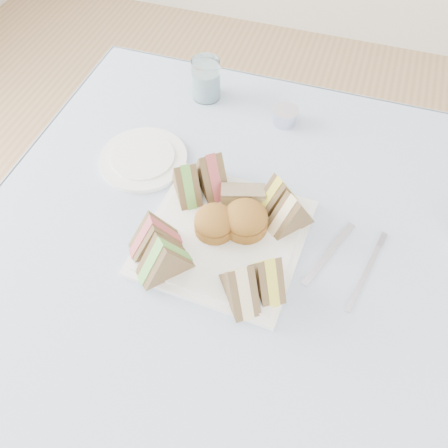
% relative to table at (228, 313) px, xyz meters
% --- Properties ---
extents(floor, '(4.00, 4.00, 0.00)m').
position_rel_table_xyz_m(floor, '(0.00, 0.00, -0.37)').
color(floor, '#9E7751').
rests_on(floor, ground).
extents(table, '(0.90, 0.90, 0.74)m').
position_rel_table_xyz_m(table, '(0.00, 0.00, 0.00)').
color(table, brown).
rests_on(table, floor).
extents(tablecloth, '(1.02, 1.02, 0.01)m').
position_rel_table_xyz_m(tablecloth, '(0.00, 0.00, 0.37)').
color(tablecloth, '#ABC0E2').
rests_on(tablecloth, table).
extents(serving_plate, '(0.32, 0.32, 0.01)m').
position_rel_table_xyz_m(serving_plate, '(-0.00, -0.02, 0.38)').
color(serving_plate, white).
rests_on(serving_plate, tablecloth).
extents(sandwich_fl_a, '(0.11, 0.10, 0.09)m').
position_rel_table_xyz_m(sandwich_fl_a, '(-0.12, -0.09, 0.43)').
color(sandwich_fl_a, brown).
rests_on(sandwich_fl_a, serving_plate).
extents(sandwich_fl_b, '(0.11, 0.11, 0.09)m').
position_rel_table_xyz_m(sandwich_fl_b, '(-0.08, -0.13, 0.43)').
color(sandwich_fl_b, brown).
rests_on(sandwich_fl_b, serving_plate).
extents(sandwich_fr_a, '(0.09, 0.10, 0.08)m').
position_rel_table_xyz_m(sandwich_fr_a, '(0.10, -0.10, 0.43)').
color(sandwich_fr_a, brown).
rests_on(sandwich_fr_a, serving_plate).
extents(sandwich_fr_b, '(0.10, 0.11, 0.09)m').
position_rel_table_xyz_m(sandwich_fr_b, '(0.06, -0.14, 0.43)').
color(sandwich_fr_b, brown).
rests_on(sandwich_fr_b, serving_plate).
extents(sandwich_bl_a, '(0.09, 0.11, 0.09)m').
position_rel_table_xyz_m(sandwich_bl_a, '(-0.11, 0.06, 0.43)').
color(sandwich_bl_a, brown).
rests_on(sandwich_bl_a, serving_plate).
extents(sandwich_bl_b, '(0.11, 0.11, 0.09)m').
position_rel_table_xyz_m(sandwich_bl_b, '(-0.07, 0.09, 0.43)').
color(sandwich_bl_b, brown).
rests_on(sandwich_bl_b, serving_plate).
extents(sandwich_br_a, '(0.10, 0.10, 0.09)m').
position_rel_table_xyz_m(sandwich_br_a, '(0.11, 0.04, 0.43)').
color(sandwich_br_a, brown).
rests_on(sandwich_br_a, serving_plate).
extents(sandwich_br_b, '(0.09, 0.10, 0.08)m').
position_rel_table_xyz_m(sandwich_br_b, '(0.08, 0.08, 0.43)').
color(sandwich_br_b, brown).
rests_on(sandwich_br_b, serving_plate).
extents(scone_left, '(0.09, 0.09, 0.05)m').
position_rel_table_xyz_m(scone_left, '(-0.02, -0.02, 0.42)').
color(scone_left, '#A76C25').
rests_on(scone_left, serving_plate).
extents(scone_right, '(0.12, 0.12, 0.06)m').
position_rel_table_xyz_m(scone_right, '(0.03, 0.01, 0.42)').
color(scone_right, '#A76C25').
rests_on(scone_right, serving_plate).
extents(pastry_slice, '(0.10, 0.06, 0.04)m').
position_rel_table_xyz_m(pastry_slice, '(0.01, 0.07, 0.41)').
color(pastry_slice, beige).
rests_on(pastry_slice, serving_plate).
extents(side_plate, '(0.25, 0.25, 0.01)m').
position_rel_table_xyz_m(side_plate, '(-0.24, 0.13, 0.38)').
color(side_plate, white).
rests_on(side_plate, tablecloth).
extents(water_glass, '(0.08, 0.08, 0.10)m').
position_rel_table_xyz_m(water_glass, '(-0.18, 0.38, 0.43)').
color(water_glass, white).
rests_on(water_glass, tablecloth).
extents(tea_strainer, '(0.06, 0.06, 0.04)m').
position_rel_table_xyz_m(tea_strainer, '(0.03, 0.35, 0.39)').
color(tea_strainer, silver).
rests_on(tea_strainer, tablecloth).
extents(knife, '(0.08, 0.17, 0.00)m').
position_rel_table_xyz_m(knife, '(0.20, 0.01, 0.38)').
color(knife, silver).
rests_on(knife, tablecloth).
extents(fork, '(0.05, 0.16, 0.00)m').
position_rel_table_xyz_m(fork, '(0.27, -0.02, 0.38)').
color(fork, silver).
rests_on(fork, tablecloth).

